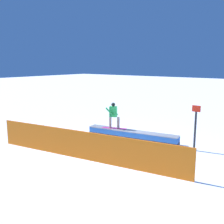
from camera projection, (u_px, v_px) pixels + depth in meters
ground_plane at (132, 139)px, 14.74m from camera, size 120.00×120.00×0.00m
grind_box at (132, 135)px, 14.70m from camera, size 5.24×1.37×0.50m
snowboarder at (113, 114)px, 15.03m from camera, size 1.43×0.76×1.48m
safety_fence at (83, 145)px, 11.62m from camera, size 9.44×1.49×1.26m
trail_marker at (195, 127)px, 12.68m from camera, size 0.40×0.10×2.20m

